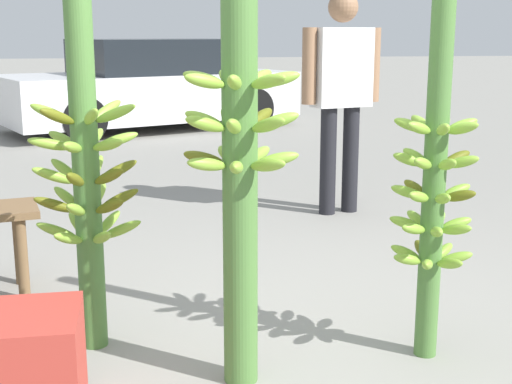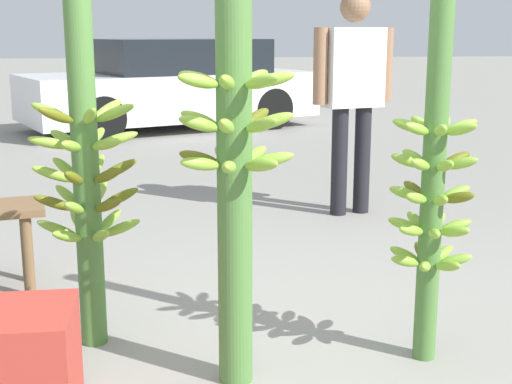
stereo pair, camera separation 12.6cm
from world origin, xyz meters
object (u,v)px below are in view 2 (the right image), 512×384
object	(u,v)px
banana_stalk_left	(86,170)
produce_crate	(18,364)
parked_car	(172,85)
banana_stalk_center	(235,177)
banana_stalk_right	(433,177)
vendor_person	(353,85)

from	to	relation	value
banana_stalk_left	produce_crate	bearing A→B (deg)	-109.00
parked_car	produce_crate	world-z (taller)	parked_car
banana_stalk_left	banana_stalk_center	distance (m)	0.76
banana_stalk_center	produce_crate	world-z (taller)	banana_stalk_center
banana_stalk_right	produce_crate	world-z (taller)	banana_stalk_right
banana_stalk_center	vendor_person	distance (m)	2.92
banana_stalk_left	parked_car	size ratio (longest dim) A/B	0.35
banana_stalk_right	produce_crate	bearing A→B (deg)	-170.57
banana_stalk_right	banana_stalk_left	bearing A→B (deg)	166.53
vendor_person	parked_car	xyz separation A→B (m)	(-1.30, 5.43, -0.37)
vendor_person	parked_car	distance (m)	5.60
vendor_person	produce_crate	xyz separation A→B (m)	(-2.02, -2.84, -0.81)
produce_crate	parked_car	bearing A→B (deg)	85.08
banana_stalk_center	produce_crate	bearing A→B (deg)	-167.76
banana_stalk_center	banana_stalk_right	distance (m)	0.85
vendor_person	produce_crate	size ratio (longest dim) A/B	4.09
banana_stalk_left	banana_stalk_right	xyz separation A→B (m)	(1.46, -0.35, 0.00)
banana_stalk_right	vendor_person	world-z (taller)	banana_stalk_right
banana_stalk_left	parked_car	xyz separation A→B (m)	(0.50, 7.64, -0.17)
banana_stalk_right	produce_crate	distance (m)	1.80
banana_stalk_left	vendor_person	world-z (taller)	vendor_person
banana_stalk_left	banana_stalk_center	world-z (taller)	banana_stalk_left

